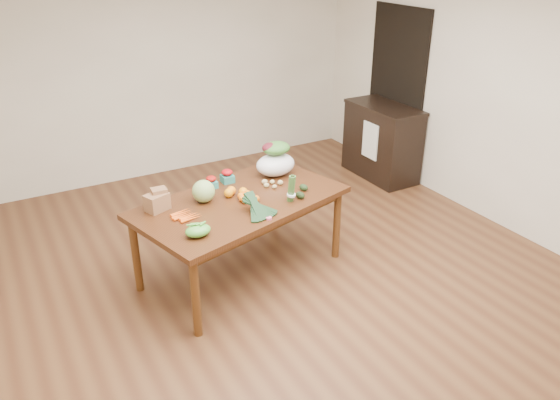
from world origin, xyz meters
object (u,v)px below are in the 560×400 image
dining_table (241,237)px  cabinet (382,141)px  cabbage (204,191)px  asparagus_bundle (291,189)px  mandarin_cluster (248,195)px  kale_bunch (260,207)px  paper_bag (157,200)px  salad_bag (275,160)px

dining_table → cabinet: 2.83m
cabbage → asparagus_bundle: (0.66, -0.37, 0.03)m
dining_table → mandarin_cluster: mandarin_cluster is taller
dining_table → asparagus_bundle: bearing=-49.1°
cabbage → kale_bunch: size_ratio=0.50×
cabinet → paper_bag: 3.44m
kale_bunch → cabinet: bearing=15.9°
dining_table → paper_bag: size_ratio=7.25×
mandarin_cluster → kale_bunch: size_ratio=0.45×
cabinet → salad_bag: salad_bag is taller
dining_table → cabinet: (2.57, 1.18, 0.10)m
cabinet → salad_bag: bearing=-157.2°
cabinet → cabbage: (-2.86, -1.06, 0.38)m
cabinet → cabbage: bearing=-159.6°
paper_bag → salad_bag: 1.24m
dining_table → kale_bunch: (0.02, -0.35, 0.45)m
cabinet → cabbage: size_ratio=5.15×
cabbage → mandarin_cluster: 0.38m
paper_bag → kale_bunch: size_ratio=0.63×
cabinet → asparagus_bundle: 2.66m
asparagus_bundle → salad_bag: salad_bag is taller
salad_bag → paper_bag: bearing=-172.3°
asparagus_bundle → mandarin_cluster: bearing=132.0°
dining_table → salad_bag: bearing=16.4°
dining_table → cabbage: cabbage is taller
salad_bag → dining_table: bearing=-148.5°
paper_bag → asparagus_bundle: 1.14m
dining_table → cabbage: size_ratio=9.22×
cabbage → asparagus_bundle: 0.76m
mandarin_cluster → asparagus_bundle: size_ratio=0.72×
cabbage → mandarin_cluster: bearing=-26.3°
salad_bag → kale_bunch: bearing=-127.4°
cabinet → mandarin_cluster: cabinet is taller
paper_bag → cabbage: cabbage is taller
kale_bunch → asparagus_bundle: bearing=0.7°
mandarin_cluster → salad_bag: size_ratio=0.46×
dining_table → cabbage: 0.57m
paper_bag → mandarin_cluster: size_ratio=1.40×
kale_bunch → dining_table: bearing=77.9°
dining_table → paper_bag: paper_bag is taller
asparagus_bundle → salad_bag: 0.61m
cabbage → salad_bag: bearing=14.2°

